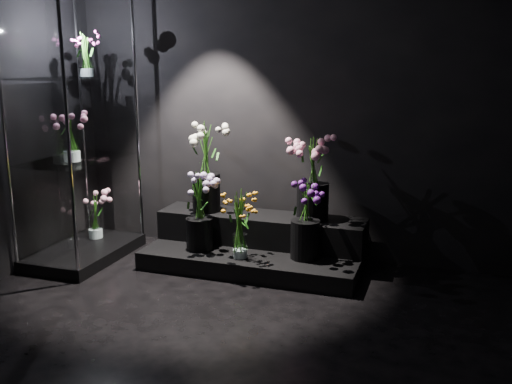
% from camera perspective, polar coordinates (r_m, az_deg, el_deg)
% --- Properties ---
extents(floor, '(4.00, 4.00, 0.00)m').
position_cam_1_polar(floor, '(3.67, -6.25, -15.65)').
color(floor, black).
rests_on(floor, ground).
extents(wall_back, '(4.00, 0.00, 4.00)m').
position_cam_1_polar(wall_back, '(5.11, 2.91, 9.06)').
color(wall_back, black).
rests_on(wall_back, floor).
extents(display_riser, '(1.86, 0.83, 0.41)m').
position_cam_1_polar(display_riser, '(5.04, 0.11, -5.26)').
color(display_riser, black).
rests_on(display_riser, floor).
extents(display_case, '(0.64, 1.07, 2.36)m').
position_cam_1_polar(display_case, '(5.18, -17.56, 6.07)').
color(display_case, black).
rests_on(display_case, floor).
extents(bouquet_orange_bells, '(0.32, 0.32, 0.56)m').
position_cam_1_polar(bouquet_orange_bells, '(4.67, -1.62, -3.24)').
color(bouquet_orange_bells, white).
rests_on(bouquet_orange_bells, display_riser).
extents(bouquet_lilac, '(0.37, 0.37, 0.68)m').
position_cam_1_polar(bouquet_lilac, '(4.89, -5.73, -1.43)').
color(bouquet_lilac, black).
rests_on(bouquet_lilac, display_riser).
extents(bouquet_purple, '(0.41, 0.41, 0.63)m').
position_cam_1_polar(bouquet_purple, '(4.66, 5.00, -2.45)').
color(bouquet_purple, black).
rests_on(bouquet_purple, display_riser).
extents(bouquet_cream_roses, '(0.51, 0.51, 0.80)m').
position_cam_1_polar(bouquet_cream_roses, '(5.12, -5.05, 3.17)').
color(bouquet_cream_roses, black).
rests_on(bouquet_cream_roses, display_riser).
extents(bouquet_pink_roses, '(0.46, 0.46, 0.75)m').
position_cam_1_polar(bouquet_pink_roses, '(4.87, 5.75, 2.02)').
color(bouquet_pink_roses, black).
rests_on(bouquet_pink_roses, display_riser).
extents(bouquet_case_pink, '(0.34, 0.34, 0.40)m').
position_cam_1_polar(bouquet_case_pink, '(5.04, -18.04, 5.30)').
color(bouquet_case_pink, white).
rests_on(bouquet_case_pink, display_case).
extents(bouquet_case_magenta, '(0.25, 0.25, 0.37)m').
position_cam_1_polar(bouquet_case_magenta, '(5.24, -16.70, 13.05)').
color(bouquet_case_magenta, white).
rests_on(bouquet_case_magenta, display_case).
extents(bouquet_case_base_pink, '(0.38, 0.38, 0.42)m').
position_cam_1_polar(bouquet_case_base_pink, '(5.57, -15.85, -2.18)').
color(bouquet_case_base_pink, white).
rests_on(bouquet_case_base_pink, display_case).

